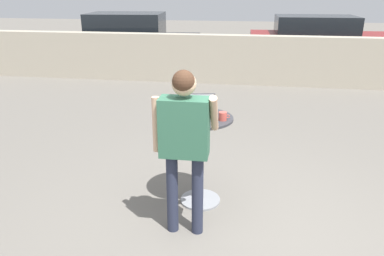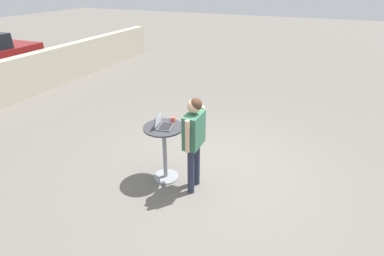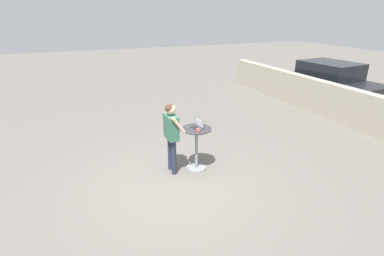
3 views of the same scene
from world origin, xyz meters
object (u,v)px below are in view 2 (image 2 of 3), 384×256
at_px(laptop, 163,124).
at_px(standing_person, 194,134).
at_px(coffee_mug, 173,120).
at_px(cafe_table, 164,146).

bearing_deg(laptop, standing_person, -96.64).
bearing_deg(coffee_mug, cafe_table, 165.58).
xyz_separation_m(laptop, coffee_mug, (0.24, -0.06, -0.01)).
xyz_separation_m(cafe_table, laptop, (-0.01, 0.00, 0.40)).
relative_size(laptop, standing_person, 0.22).
height_order(laptop, coffee_mug, laptop).
distance_m(cafe_table, coffee_mug, 0.46).
relative_size(cafe_table, laptop, 2.85).
relative_size(cafe_table, standing_person, 0.62).
height_order(laptop, standing_person, standing_person).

